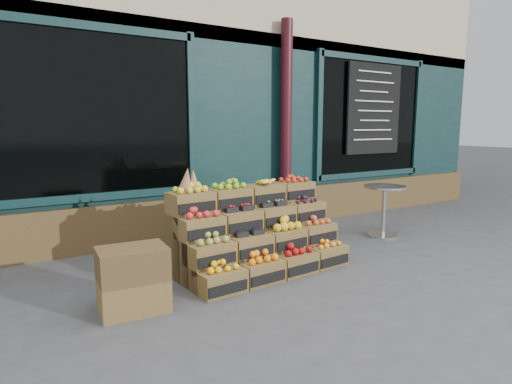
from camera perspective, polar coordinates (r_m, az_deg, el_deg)
ground at (r=4.70m, az=6.75°, el=-11.23°), size 60.00×60.00×0.00m
shop_facade at (r=9.01m, az=-14.36°, el=13.61°), size 12.00×6.24×4.80m
crate_display at (r=4.85m, az=0.02°, el=-6.00°), size 1.94×1.04×1.18m
spare_crates at (r=3.93m, az=-16.07°, el=-11.16°), size 0.60×0.44×0.57m
bistro_table at (r=6.48m, az=16.68°, el=-1.66°), size 0.60×0.60×0.75m
shopkeeper at (r=6.25m, az=-20.37°, el=2.38°), size 0.70×0.46×1.93m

